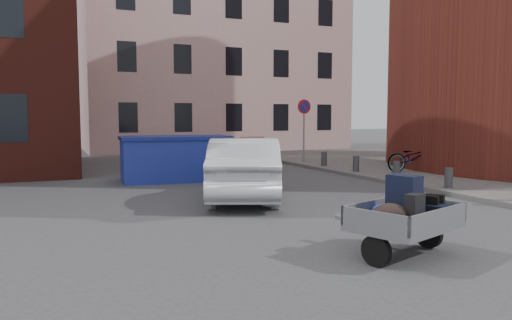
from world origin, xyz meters
name	(u,v)px	position (x,y,z in m)	size (l,w,h in m)	color
ground	(264,218)	(0.00, 0.00, 0.00)	(120.00, 120.00, 0.00)	#38383A
sidewalk	(477,173)	(10.00, 4.00, 0.06)	(9.00, 24.00, 0.12)	#474442
building_pink	(212,39)	(6.00, 22.00, 7.00)	(16.00, 8.00, 14.00)	#CB9F9C
no_parking_sign	(304,117)	(6.00, 9.48, 2.01)	(0.60, 0.09, 2.65)	gray
bollards	(396,170)	(6.00, 3.40, 0.40)	(0.22, 9.02, 0.55)	#3A3A3D
barriers	(221,147)	(4.20, 15.00, 0.50)	(4.70, 0.18, 1.00)	red
trailer	(404,216)	(0.77, -3.37, 0.61)	(1.88, 1.98, 1.20)	black
dumpster	(175,158)	(-0.25, 6.55, 0.72)	(3.53, 1.99, 1.43)	#1F2D96
silver_car	(245,168)	(0.51, 2.36, 0.76)	(1.62, 4.64, 1.53)	#ACAFB4
bicycle	(413,157)	(7.80, 4.75, 0.63)	(0.68, 1.94, 1.02)	black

